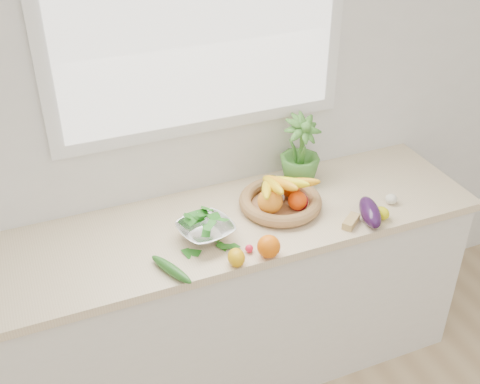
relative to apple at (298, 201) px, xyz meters
name	(u,v)px	position (x,y,z in m)	size (l,w,h in m)	color
back_wall	(201,98)	(-0.32, 0.34, 0.41)	(4.50, 0.02, 2.70)	white
counter_cabinet	(229,302)	(-0.32, 0.04, -0.51)	(2.20, 0.58, 0.86)	silver
countertop	(228,225)	(-0.32, 0.04, -0.06)	(2.24, 0.62, 0.04)	beige
window_frame	(198,5)	(-0.32, 0.32, 0.81)	(1.30, 0.03, 1.10)	white
window_pane	(200,6)	(-0.32, 0.30, 0.81)	(1.18, 0.01, 0.98)	white
orange_loose	(269,246)	(-0.26, -0.24, 0.00)	(0.09, 0.09, 0.09)	orange
lemon_a	(236,257)	(-0.39, -0.24, -0.01)	(0.07, 0.09, 0.07)	#DB9C0B
lemon_b	(269,249)	(-0.25, -0.24, -0.01)	(0.06, 0.08, 0.06)	yellow
lemon_c	(382,213)	(0.30, -0.20, -0.02)	(0.06, 0.07, 0.06)	yellow
apple	(298,201)	(0.00, 0.00, 0.00)	(0.09, 0.09, 0.09)	#A90D1E
ginger	(351,222)	(0.16, -0.19, -0.03)	(0.10, 0.04, 0.03)	tan
garlic_a	(317,203)	(0.09, -0.02, -0.02)	(0.05, 0.05, 0.04)	white
garlic_b	(279,198)	(-0.05, 0.09, -0.02)	(0.05, 0.05, 0.05)	white
garlic_c	(391,199)	(0.41, -0.12, -0.02)	(0.05, 0.05, 0.05)	beige
eggplant	(370,212)	(0.25, -0.19, 0.00)	(0.08, 0.21, 0.08)	#280E35
cucumber	(171,269)	(-0.64, -0.20, -0.02)	(0.04, 0.23, 0.04)	#1F5D1B
radish	(249,248)	(-0.32, -0.19, -0.03)	(0.03, 0.03, 0.03)	red
potted_herb	(300,151)	(0.11, 0.21, 0.12)	(0.19, 0.19, 0.34)	#43822F
fruit_basket	(280,197)	(-0.07, 0.05, 0.01)	(0.44, 0.44, 0.19)	tan
colander_with_spinach	(205,227)	(-0.45, -0.05, 0.02)	(0.26, 0.26, 0.12)	silver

